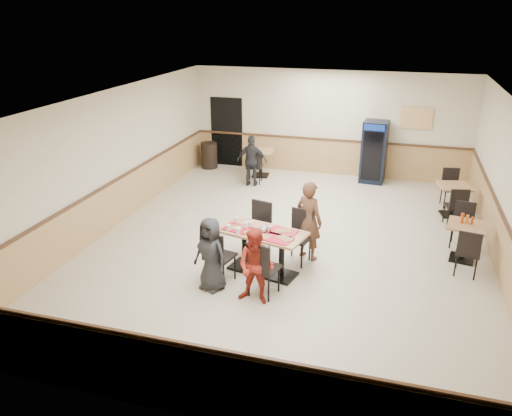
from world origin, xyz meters
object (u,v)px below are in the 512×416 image
(diner_woman_left, at_px, (211,254))
(side_table_far, at_px, (453,195))
(main_table, at_px, (263,245))
(pepsi_cooler, at_px, (374,152))
(trash_bin, at_px, (209,155))
(side_table_near, at_px, (465,236))
(back_table, at_px, (261,159))
(diner_woman_right, at_px, (256,267))
(lone_diner, at_px, (252,161))
(diner_man_opposite, at_px, (309,221))

(diner_woman_left, bearing_deg, side_table_far, 68.02)
(main_table, relative_size, pepsi_cooler, 0.98)
(pepsi_cooler, xyz_separation_m, trash_bin, (-4.90, -0.04, -0.47))
(diner_woman_left, xyz_separation_m, trash_bin, (-2.61, 6.67, -0.27))
(side_table_near, bearing_deg, side_table_far, 91.22)
(pepsi_cooler, bearing_deg, back_table, -167.86)
(side_table_far, height_order, back_table, back_table)
(main_table, distance_m, pepsi_cooler, 6.13)
(diner_woman_right, relative_size, back_table, 1.66)
(lone_diner, height_order, pepsi_cooler, pepsi_cooler)
(diner_woman_right, bearing_deg, diner_woman_left, 172.20)
(side_table_near, distance_m, back_table, 6.54)
(main_table, relative_size, lone_diner, 1.20)
(diner_man_opposite, xyz_separation_m, side_table_far, (2.88, 3.07, -0.29))
(diner_woman_left, bearing_deg, trash_bin, 131.81)
(side_table_far, distance_m, trash_bin, 7.17)
(side_table_near, height_order, back_table, back_table)
(diner_woman_right, xyz_separation_m, pepsi_cooler, (1.42, 6.92, 0.20))
(diner_man_opposite, distance_m, back_table, 5.24)
(back_table, bearing_deg, pepsi_cooler, 7.06)
(diner_woman_right, xyz_separation_m, back_table, (-1.75, 6.53, -0.15))
(main_table, relative_size, side_table_far, 2.03)
(diner_woman_left, xyz_separation_m, back_table, (-0.88, 6.32, -0.15))
(diner_woman_left, bearing_deg, diner_woman_right, 7.40)
(back_table, height_order, trash_bin, trash_bin)
(side_table_near, relative_size, pepsi_cooler, 0.47)
(diner_man_opposite, relative_size, lone_diner, 1.13)
(lone_diner, relative_size, back_table, 1.77)
(diner_woman_right, bearing_deg, main_table, 104.58)
(main_table, relative_size, diner_woman_left, 1.27)
(diner_woman_left, xyz_separation_m, diner_man_opposite, (1.40, 1.62, 0.13))
(diner_man_opposite, height_order, pepsi_cooler, pepsi_cooler)
(main_table, relative_size, trash_bin, 2.16)
(pepsi_cooler, height_order, trash_bin, pepsi_cooler)
(diner_man_opposite, distance_m, lone_diner, 4.46)
(diner_man_opposite, height_order, lone_diner, diner_man_opposite)
(diner_woman_left, distance_m, diner_woman_right, 0.89)
(lone_diner, bearing_deg, diner_woman_left, 93.18)
(diner_woman_left, bearing_deg, back_table, 118.36)
(lone_diner, xyz_separation_m, side_table_far, (5.16, -0.76, -0.20))
(side_table_far, bearing_deg, diner_woman_left, -132.40)
(lone_diner, distance_m, side_table_near, 6.05)
(side_table_far, xyz_separation_m, pepsi_cooler, (-1.99, 2.03, 0.36))
(diner_woman_left, height_order, side_table_near, diner_woman_left)
(diner_man_opposite, xyz_separation_m, pepsi_cooler, (0.89, 5.10, 0.07))
(side_table_far, distance_m, pepsi_cooler, 2.87)
(main_table, xyz_separation_m, back_table, (-1.58, 5.52, -0.04))
(diner_woman_left, height_order, diner_man_opposite, diner_man_opposite)
(diner_woman_left, relative_size, diner_man_opposite, 0.84)
(back_table, bearing_deg, diner_man_opposite, -64.15)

